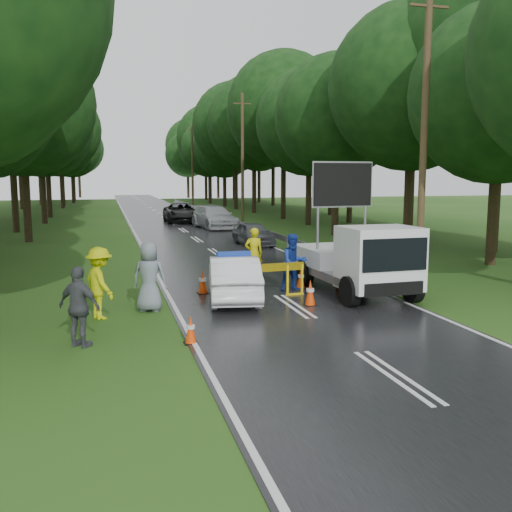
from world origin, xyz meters
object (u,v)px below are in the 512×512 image
object	(u,v)px
work_truck	(359,260)
officer	(254,253)
queue_car_fourth	(182,210)
police_sedan	(234,278)
civilian	(294,262)
queue_car_second	(214,217)
barrier	(265,272)
queue_car_first	(253,234)
queue_car_third	(181,213)

from	to	relation	value
work_truck	officer	xyz separation A→B (m)	(-2.48, 3.70, -0.19)
work_truck	queue_car_fourth	bearing A→B (deg)	89.44
police_sedan	civilian	xyz separation A→B (m)	(2.25, 0.99, 0.26)
civilian	queue_car_second	world-z (taller)	civilian
barrier	queue_car_first	size ratio (longest dim) A/B	0.69
queue_car_fourth	police_sedan	bearing A→B (deg)	-92.29
officer	queue_car_third	xyz separation A→B (m)	(0.76, 26.28, -0.16)
queue_car_third	work_truck	bearing A→B (deg)	-86.12
barrier	civilian	world-z (taller)	civilian
queue_car_second	officer	bearing A→B (deg)	-103.98
officer	queue_car_second	xyz separation A→B (m)	(2.35, 20.28, -0.13)
work_truck	officer	size ratio (longest dim) A/B	2.84
queue_car_third	queue_car_fourth	bearing A→B (deg)	82.95
queue_car_first	queue_car_fourth	xyz separation A→B (m)	(-0.94, 22.56, 0.03)
queue_car_first	work_truck	bearing A→B (deg)	-95.20
civilian	queue_car_fourth	size ratio (longest dim) A/B	0.47
civilian	queue_car_first	xyz separation A→B (m)	(1.80, 12.23, -0.30)
queue_car_first	queue_car_second	size ratio (longest dim) A/B	0.67
queue_car_first	queue_car_third	world-z (taller)	queue_car_third
officer	work_truck	bearing A→B (deg)	126.31
officer	police_sedan	bearing A→B (deg)	68.69
queue_car_second	queue_car_fourth	xyz separation A→B (m)	(-0.79, 12.00, -0.14)
work_truck	queue_car_first	distance (m)	13.43
barrier	officer	size ratio (longest dim) A/B	1.38
police_sedan	civilian	distance (m)	2.47
civilian	officer	bearing A→B (deg)	97.63
queue_car_fourth	queue_car_third	bearing A→B (deg)	-94.98
civilian	queue_car_first	size ratio (longest dim) A/B	0.50
work_truck	civilian	xyz separation A→B (m)	(-1.77, 1.19, -0.19)
work_truck	queue_car_second	distance (m)	23.98
police_sedan	queue_car_fourth	bearing A→B (deg)	-85.94
officer	queue_car_second	bearing A→B (deg)	-94.14
queue_car_fourth	officer	bearing A→B (deg)	-90.11
barrier	civilian	bearing A→B (deg)	30.75
queue_car_second	work_truck	bearing A→B (deg)	-97.05
police_sedan	work_truck	distance (m)	4.05
work_truck	queue_car_first	size ratio (longest dim) A/B	1.42
queue_car_first	queue_car_second	distance (m)	10.56
police_sedan	civilian	world-z (taller)	civilian
queue_car_first	queue_car_third	xyz separation A→B (m)	(-1.75, 16.56, 0.14)
queue_car_first	queue_car_fourth	size ratio (longest dim) A/B	0.93
police_sedan	officer	world-z (taller)	officer
police_sedan	queue_car_third	xyz separation A→B (m)	(2.30, 29.77, 0.10)
barrier	queue_car_third	bearing A→B (deg)	82.43
police_sedan	barrier	world-z (taller)	police_sedan
police_sedan	queue_car_second	size ratio (longest dim) A/B	0.77
work_truck	queue_car_first	xyz separation A→B (m)	(0.02, 13.42, -0.49)
police_sedan	queue_car_second	xyz separation A→B (m)	(3.89, 23.77, 0.13)
officer	civilian	size ratio (longest dim) A/B	1.00
barrier	queue_car_second	distance (m)	23.84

